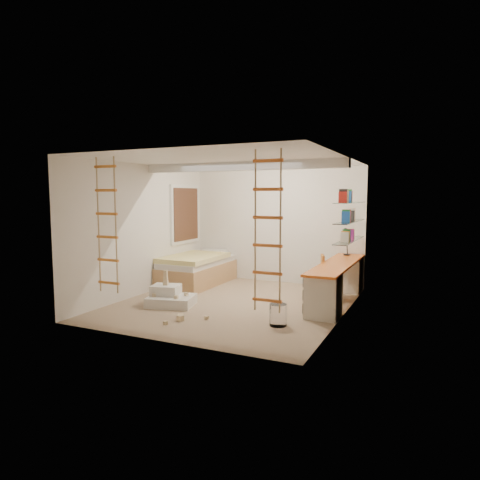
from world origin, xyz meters
The scene contains 15 objects.
floor centered at (0.00, 0.00, 0.00)m, with size 4.50×4.50×0.00m, color #93795F.
ceiling_beam centered at (0.00, 0.30, 2.52)m, with size 4.00×0.18×0.16m, color white.
window_frame centered at (-1.97, 1.50, 1.55)m, with size 0.06×1.15×1.35m, color white.
window_blind centered at (-1.93, 1.50, 1.55)m, with size 0.02×1.00×1.20m, color #4C2D1E.
rope_ladder_left centered at (-1.35, -1.75, 1.52)m, with size 0.41×0.04×2.13m, color orange, non-canonical shape.
rope_ladder_right centered at (1.35, -1.75, 1.52)m, with size 0.41×0.04×2.13m, color orange, non-canonical shape.
waste_bin centered at (1.21, -0.91, 0.17)m, with size 0.27×0.27×0.33m, color white.
desk centered at (1.72, 0.86, 0.40)m, with size 0.56×2.80×0.75m.
shelves centered at (1.87, 1.13, 1.50)m, with size 0.25×1.80×0.71m.
bed centered at (-1.48, 1.23, 0.33)m, with size 1.02×2.00×0.69m.
task_lamp centered at (1.67, 1.82, 1.14)m, with size 0.14×0.36×0.57m.
swivel_chair centered at (1.40, 0.97, 0.32)m, with size 0.65×0.65×0.86m.
play_platform centered at (-0.99, -0.59, 0.14)m, with size 0.93×0.81×0.36m.
toy_blocks centered at (-0.70, -0.90, 0.24)m, with size 1.31×1.19×0.63m.
books centered at (1.87, 1.13, 1.62)m, with size 0.14×0.64×0.92m.
Camera 1 is at (3.36, -6.94, 1.99)m, focal length 32.00 mm.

